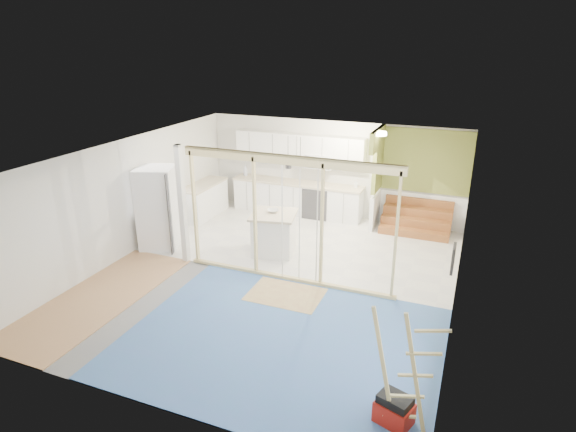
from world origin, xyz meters
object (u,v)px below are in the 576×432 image
at_px(fridge, 158,208).
at_px(ladder, 404,374).
at_px(toolbox, 394,410).
at_px(island, 274,233).

distance_m(fridge, ladder, 7.16).
relative_size(toolbox, ladder, 0.31).
xyz_separation_m(fridge, island, (2.60, 0.66, -0.48)).
distance_m(toolbox, ladder, 0.68).
bearing_deg(toolbox, fridge, 168.96).
bearing_deg(ladder, fridge, 145.83).
height_order(toolbox, ladder, ladder).
bearing_deg(fridge, toolbox, -51.09).
bearing_deg(toolbox, island, 148.80).
distance_m(fridge, toolbox, 7.08).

